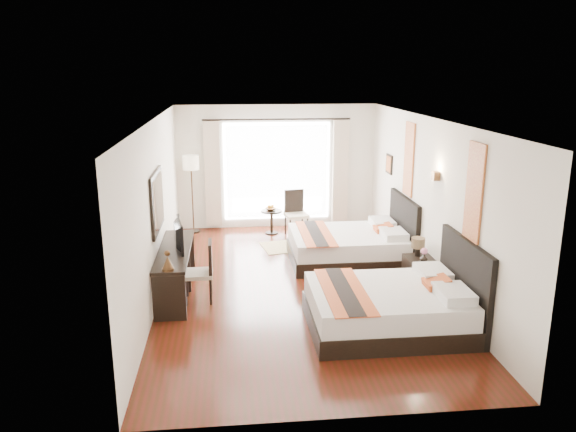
{
  "coord_description": "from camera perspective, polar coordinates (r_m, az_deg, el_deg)",
  "views": [
    {
      "loc": [
        -1.06,
        -8.84,
        3.58
      ],
      "look_at": [
        -0.1,
        0.35,
        1.14
      ],
      "focal_mm": 35.0,
      "sensor_mm": 36.0,
      "label": 1
    }
  ],
  "objects": [
    {
      "name": "sheer_curtain",
      "position": [
        12.76,
        -1.12,
        4.52
      ],
      "size": [
        2.3,
        0.02,
        2.1
      ],
      "primitive_type": "cube",
      "color": "white",
      "rests_on": "wall_window"
    },
    {
      "name": "jute_rug",
      "position": [
        11.65,
        0.49,
        -3.05
      ],
      "size": [
        1.38,
        1.06,
        0.01
      ],
      "primitive_type": "cube",
      "rotation": [
        0.0,
        0.0,
        0.19
      ],
      "color": "tan",
      "rests_on": "floor"
    },
    {
      "name": "art_panel_far",
      "position": [
        10.64,
        12.18,
        5.66
      ],
      "size": [
        0.03,
        0.5,
        1.35
      ],
      "primitive_type": "cube",
      "color": "maroon",
      "rests_on": "wall_headboard"
    },
    {
      "name": "floor_lamp",
      "position": [
        12.49,
        -9.82,
        4.87
      ],
      "size": [
        0.35,
        0.35,
        1.74
      ],
      "color": "black",
      "rests_on": "floor"
    },
    {
      "name": "wall_sconce",
      "position": [
        9.24,
        14.76,
        3.96
      ],
      "size": [
        0.1,
        0.14,
        0.14
      ],
      "primitive_type": "cube",
      "color": "#422B17",
      "rests_on": "wall_headboard"
    },
    {
      "name": "window_chair",
      "position": [
        12.32,
        0.83,
        -0.61
      ],
      "size": [
        0.53,
        0.53,
        1.0
      ],
      "rotation": [
        0.0,
        0.0,
        -1.4
      ],
      "color": "tan",
      "rests_on": "floor"
    },
    {
      "name": "vase",
      "position": [
        9.36,
        13.63,
        -4.43
      ],
      "size": [
        0.13,
        0.13,
        0.13
      ],
      "primitive_type": "imported",
      "rotation": [
        0.0,
        0.0,
        -0.03
      ],
      "color": "black",
      "rests_on": "nightstand"
    },
    {
      "name": "art_panel_near",
      "position": [
        8.03,
        18.39,
        2.31
      ],
      "size": [
        0.03,
        0.5,
        1.35
      ],
      "primitive_type": "cube",
      "color": "maroon",
      "rests_on": "wall_headboard"
    },
    {
      "name": "desk_chair",
      "position": [
        9.03,
        -8.94,
        -6.73
      ],
      "size": [
        0.46,
        0.46,
        0.97
      ],
      "rotation": [
        0.0,
        0.0,
        3.16
      ],
      "color": "tan",
      "rests_on": "floor"
    },
    {
      "name": "television",
      "position": [
        9.16,
        -11.43,
        -1.9
      ],
      "size": [
        0.23,
        0.84,
        0.48
      ],
      "primitive_type": "imported",
      "rotation": [
        0.0,
        0.0,
        1.72
      ],
      "color": "black",
      "rests_on": "console_desk"
    },
    {
      "name": "ceiling",
      "position": [
        8.94,
        0.88,
        9.73
      ],
      "size": [
        4.5,
        7.5,
        0.02
      ],
      "primitive_type": "cube",
      "color": "white",
      "rests_on": "wall_headboard"
    },
    {
      "name": "drape_left",
      "position": [
        12.69,
        -7.66,
        4.23
      ],
      "size": [
        0.35,
        0.14,
        2.35
      ],
      "primitive_type": "cube",
      "color": "#BDAA92",
      "rests_on": "floor"
    },
    {
      "name": "window_glass",
      "position": [
        12.82,
        -1.14,
        4.56
      ],
      "size": [
        2.4,
        0.02,
        2.2
      ],
      "primitive_type": "cube",
      "color": "white",
      "rests_on": "wall_window"
    },
    {
      "name": "drape_right",
      "position": [
        12.93,
        5.33,
        4.5
      ],
      "size": [
        0.35,
        0.14,
        2.35
      ],
      "primitive_type": "cube",
      "color": "#BDAA92",
      "rests_on": "floor"
    },
    {
      "name": "fruit_bowl",
      "position": [
        12.38,
        -1.77,
        0.69
      ],
      "size": [
        0.31,
        0.31,
        0.06
      ],
      "primitive_type": "imported",
      "rotation": [
        0.0,
        0.0,
        0.43
      ],
      "color": "#49291A",
      "rests_on": "side_table"
    },
    {
      "name": "wall_entry",
      "position": [
        5.64,
        5.4,
        -8.01
      ],
      "size": [
        4.5,
        0.01,
        2.8
      ],
      "primitive_type": "cube",
      "color": "silver",
      "rests_on": "floor"
    },
    {
      "name": "wall_desk",
      "position": [
        9.18,
        -13.21,
        0.67
      ],
      "size": [
        0.01,
        7.5,
        2.8
      ],
      "primitive_type": "cube",
      "color": "silver",
      "rests_on": "floor"
    },
    {
      "name": "wall_window",
      "position": [
        12.82,
        -1.15,
        5.01
      ],
      "size": [
        4.5,
        0.01,
        2.8
      ],
      "primitive_type": "cube",
      "color": "silver",
      "rests_on": "floor"
    },
    {
      "name": "side_table",
      "position": [
        12.47,
        -1.67,
        -0.6
      ],
      "size": [
        0.46,
        0.46,
        0.53
      ],
      "primitive_type": "cylinder",
      "color": "black",
      "rests_on": "floor"
    },
    {
      "name": "console_desk",
      "position": [
        9.37,
        -11.35,
        -5.48
      ],
      "size": [
        0.5,
        2.2,
        0.76
      ],
      "primitive_type": "cube",
      "color": "black",
      "rests_on": "floor"
    },
    {
      "name": "floor",
      "position": [
        9.6,
        0.81,
        -7.13
      ],
      "size": [
        4.5,
        7.5,
        0.01
      ],
      "primitive_type": "cube",
      "color": "#39190A",
      "rests_on": "ground"
    },
    {
      "name": "table_lamp",
      "position": [
        9.58,
        13.07,
        -2.82
      ],
      "size": [
        0.22,
        0.22,
        0.36
      ],
      "color": "black",
      "rests_on": "nightstand"
    },
    {
      "name": "wall_headboard",
      "position": [
        9.69,
        14.15,
        1.34
      ],
      "size": [
        0.01,
        7.5,
        2.8
      ],
      "primitive_type": "cube",
      "color": "silver",
      "rests_on": "floor"
    },
    {
      "name": "bronze_figurine",
      "position": [
        8.27,
        -12.13,
        -4.56
      ],
      "size": [
        0.23,
        0.23,
        0.27
      ],
      "primitive_type": null,
      "rotation": [
        0.0,
        0.0,
        -0.33
      ],
      "color": "#422B17",
      "rests_on": "console_desk"
    },
    {
      "name": "bed_near",
      "position": [
        8.16,
        10.66,
        -8.97
      ],
      "size": [
        2.25,
        1.75,
        1.27
      ],
      "color": "black",
      "rests_on": "floor"
    },
    {
      "name": "mirror_glass",
      "position": [
        9.06,
        -13.01,
        1.47
      ],
      "size": [
        0.01,
        1.12,
        0.82
      ],
      "primitive_type": "cube",
      "color": "white",
      "rests_on": "mirror_frame"
    },
    {
      "name": "bed_far",
      "position": [
        10.74,
        6.51,
        -2.95
      ],
      "size": [
        2.2,
        1.72,
        1.24
      ],
      "color": "black",
      "rests_on": "floor"
    },
    {
      "name": "nightstand",
      "position": [
        9.62,
        13.22,
        -5.72
      ],
      "size": [
        0.45,
        0.56,
        0.54
      ],
      "primitive_type": "cube",
      "color": "black",
      "rests_on": "floor"
    },
    {
      "name": "mirror_frame",
      "position": [
        9.07,
        -13.17,
        1.46
      ],
      "size": [
        0.04,
        1.25,
        0.95
      ],
      "primitive_type": "cube",
      "color": "black",
      "rests_on": "wall_desk"
    }
  ]
}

